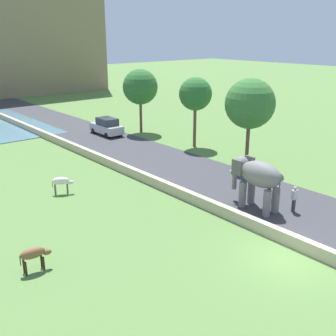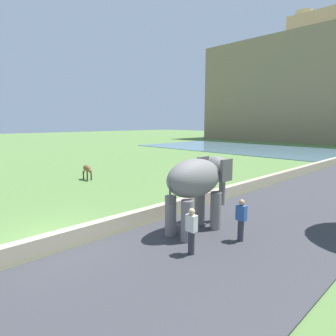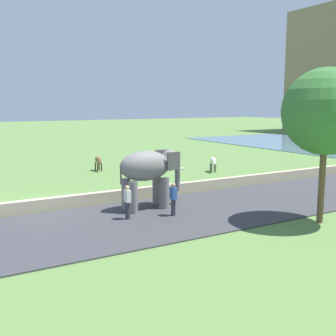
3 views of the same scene
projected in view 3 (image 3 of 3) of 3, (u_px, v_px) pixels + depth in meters
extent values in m
plane|color=#567A3D|center=(42.00, 206.00, 21.28)|extent=(220.00, 220.00, 0.00)
cube|color=tan|center=(302.00, 174.00, 29.15)|extent=(0.40, 110.00, 0.66)
cube|color=slate|center=(319.00, 145.00, 52.26)|extent=(36.00, 18.00, 0.08)
ellipsoid|color=slate|center=(145.00, 166.00, 20.15)|extent=(1.42, 2.71, 1.50)
cylinder|color=slate|center=(157.00, 191.00, 21.18)|extent=(0.44, 0.44, 1.60)
cylinder|color=slate|center=(165.00, 194.00, 20.46)|extent=(0.44, 0.44, 1.60)
cylinder|color=slate|center=(126.00, 195.00, 20.29)|extent=(0.44, 0.44, 1.60)
cylinder|color=slate|center=(133.00, 198.00, 19.58)|extent=(0.44, 0.44, 1.60)
ellipsoid|color=slate|center=(170.00, 160.00, 20.84)|extent=(1.01, 0.91, 1.10)
cube|color=#575454|center=(162.00, 158.00, 21.28)|extent=(0.13, 0.70, 0.90)
cube|color=#575454|center=(174.00, 161.00, 20.26)|extent=(0.13, 0.70, 0.90)
cylinder|color=slate|center=(177.00, 176.00, 21.22)|extent=(0.28, 0.28, 1.50)
cone|color=silver|center=(174.00, 167.00, 21.30)|extent=(0.12, 0.56, 0.17)
cone|color=silver|center=(179.00, 168.00, 20.92)|extent=(0.12, 0.56, 0.17)
cylinder|color=#575454|center=(121.00, 175.00, 19.54)|extent=(0.08, 0.08, 0.90)
cylinder|color=#33333D|center=(173.00, 208.00, 19.18)|extent=(0.22, 0.22, 0.85)
cube|color=#2D569E|center=(173.00, 193.00, 19.07)|extent=(0.36, 0.22, 0.56)
sphere|color=tan|center=(173.00, 185.00, 19.01)|extent=(0.22, 0.22, 0.22)
cylinder|color=#33333D|center=(128.00, 211.00, 18.59)|extent=(0.22, 0.22, 0.85)
cube|color=silver|center=(127.00, 196.00, 18.49)|extent=(0.36, 0.22, 0.56)
sphere|color=tan|center=(127.00, 188.00, 18.42)|extent=(0.22, 0.22, 0.22)
ellipsoid|color=brown|center=(98.00, 160.00, 32.41)|extent=(1.14, 0.57, 0.50)
cylinder|color=#302014|center=(101.00, 167.00, 32.21)|extent=(0.10, 0.10, 0.65)
cylinder|color=#302014|center=(98.00, 167.00, 32.09)|extent=(0.10, 0.10, 0.65)
cylinder|color=#302014|center=(99.00, 166.00, 32.90)|extent=(0.10, 0.10, 0.65)
cylinder|color=#302014|center=(95.00, 166.00, 32.78)|extent=(0.10, 0.10, 0.65)
ellipsoid|color=brown|center=(100.00, 162.00, 31.86)|extent=(0.43, 0.29, 0.26)
cone|color=beige|center=(101.00, 160.00, 31.86)|extent=(0.04, 0.04, 0.12)
cone|color=beige|center=(99.00, 160.00, 31.79)|extent=(0.04, 0.04, 0.12)
cylinder|color=#302014|center=(97.00, 161.00, 32.93)|extent=(0.04, 0.04, 0.45)
ellipsoid|color=silver|center=(213.00, 160.00, 31.85)|extent=(1.18, 0.92, 0.50)
cylinder|color=#595753|center=(216.00, 168.00, 31.57)|extent=(0.10, 0.10, 0.65)
cylinder|color=#595753|center=(212.00, 168.00, 31.56)|extent=(0.10, 0.10, 0.65)
cylinder|color=#595753|center=(214.00, 167.00, 32.33)|extent=(0.10, 0.10, 0.65)
cylinder|color=#595753|center=(210.00, 167.00, 32.32)|extent=(0.10, 0.10, 0.65)
ellipsoid|color=silver|center=(214.00, 164.00, 31.25)|extent=(0.47, 0.40, 0.26)
cone|color=beige|center=(215.00, 161.00, 31.23)|extent=(0.04, 0.04, 0.12)
cone|color=beige|center=(213.00, 161.00, 31.22)|extent=(0.04, 0.04, 0.12)
cylinder|color=#595753|center=(212.00, 162.00, 32.42)|extent=(0.04, 0.04, 0.45)
cylinder|color=brown|center=(322.00, 183.00, 18.02)|extent=(0.28, 0.28, 3.63)
sphere|color=#387033|center=(326.00, 111.00, 17.53)|extent=(3.78, 3.78, 3.78)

